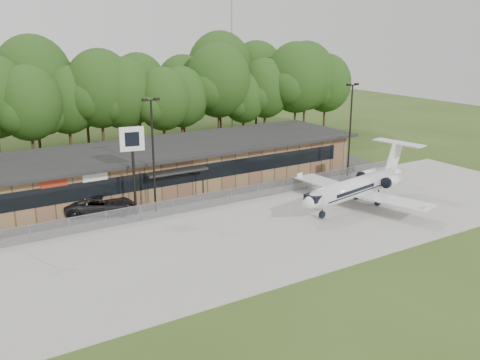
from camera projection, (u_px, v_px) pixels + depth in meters
ground at (319, 268)px, 36.87m from camera, size 160.00×160.00×0.00m
apron at (255, 231)px, 43.39m from camera, size 64.00×18.00×0.08m
parking_lot at (191, 195)px, 52.77m from camera, size 50.00×9.00×0.06m
terminal at (171, 164)px, 55.80m from camera, size 41.00×11.65×4.30m
fence at (213, 200)px, 48.89m from camera, size 46.00×0.04×1.52m
treeline at (110, 95)px, 69.06m from camera, size 72.00×12.00×15.00m
radio_mast at (232, 50)px, 83.77m from camera, size 0.20×0.20×25.00m
light_pole_mid at (153, 147)px, 46.14m from camera, size 1.55×0.30×10.23m
light_pole_right at (350, 123)px, 57.84m from camera, size 1.55×0.30×10.23m
business_jet at (359, 187)px, 48.91m from camera, size 15.76×14.15×5.31m
suv at (101, 205)px, 47.22m from camera, size 6.74×5.01×1.70m
pole_sign at (132, 148)px, 45.47m from camera, size 2.07×0.64×7.89m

